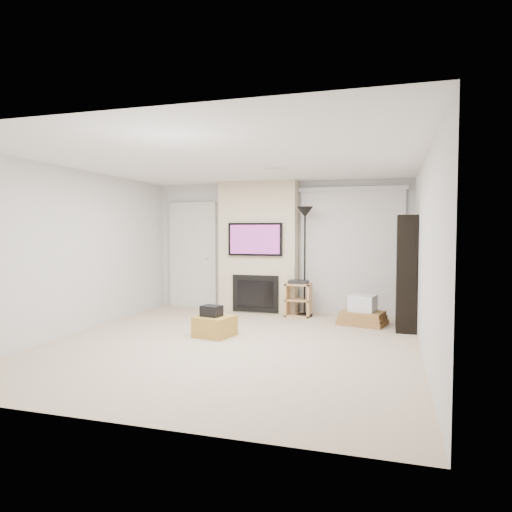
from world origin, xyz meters
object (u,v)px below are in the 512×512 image
(box_stack, at_px, (363,313))
(bookshelf, at_px, (406,273))
(av_stand, at_px, (298,297))
(ottoman, at_px, (215,326))
(floor_lamp, at_px, (305,230))

(box_stack, xyz_separation_m, bookshelf, (0.67, -0.15, 0.71))
(av_stand, bearing_deg, ottoman, -114.27)
(ottoman, relative_size, bookshelf, 0.28)
(ottoman, height_order, floor_lamp, floor_lamp)
(ottoman, distance_m, box_stack, 2.53)
(av_stand, xyz_separation_m, box_stack, (1.17, -0.45, -0.16))
(ottoman, height_order, bookshelf, bookshelf)
(av_stand, distance_m, bookshelf, 2.02)
(ottoman, distance_m, av_stand, 2.13)
(bookshelf, bearing_deg, box_stack, 167.50)
(av_stand, bearing_deg, bookshelf, -17.99)
(bookshelf, bearing_deg, ottoman, -153.87)
(floor_lamp, bearing_deg, av_stand, -165.38)
(floor_lamp, xyz_separation_m, av_stand, (-0.11, -0.03, -1.23))
(ottoman, height_order, box_stack, box_stack)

